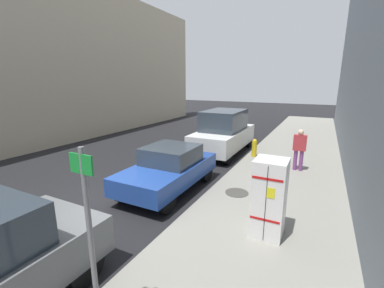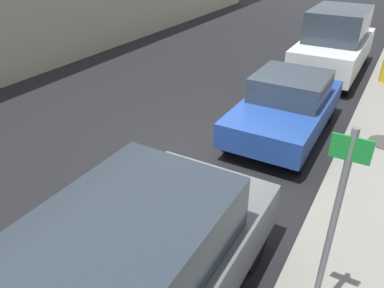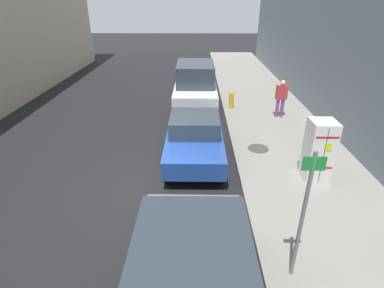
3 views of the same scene
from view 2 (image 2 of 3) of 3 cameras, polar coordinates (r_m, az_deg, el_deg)
ground_plane at (r=8.20m, az=1.86°, el=-1.48°), size 80.00×80.00×0.00m
street_sign_post at (r=4.14m, az=20.55°, el=-11.89°), size 0.36×0.07×2.59m
parked_van_white at (r=13.61m, az=20.94°, el=14.22°), size 1.90×4.60×2.13m
parked_hatchback_blue at (r=8.94m, az=14.21°, el=5.68°), size 1.78×3.82×1.45m
parked_suv_gray at (r=4.48m, az=-9.25°, el=-18.87°), size 1.96×4.48×1.76m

